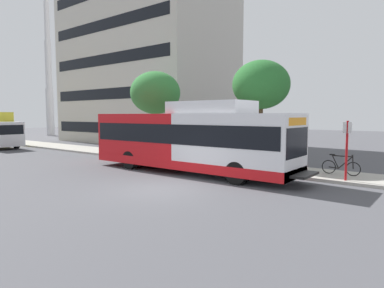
{
  "coord_description": "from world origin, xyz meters",
  "views": [
    {
      "loc": [
        -9.65,
        -9.2,
        2.98
      ],
      "look_at": [
        2.91,
        0.67,
        1.6
      ],
      "focal_mm": 31.37,
      "sensor_mm": 36.0,
      "label": 1
    }
  ],
  "objects_px": {
    "transit_bus": "(189,140)",
    "street_tree_mid_block": "(155,93)",
    "bus_stop_sign_pole": "(347,146)",
    "bicycle_parked": "(341,166)",
    "street_tree_near_stop": "(261,85)"
  },
  "relations": [
    {
      "from": "transit_bus",
      "to": "street_tree_mid_block",
      "type": "bearing_deg",
      "value": 57.9
    },
    {
      "from": "bicycle_parked",
      "to": "street_tree_near_stop",
      "type": "relative_size",
      "value": 0.29
    },
    {
      "from": "street_tree_near_stop",
      "to": "transit_bus",
      "type": "bearing_deg",
      "value": 155.49
    },
    {
      "from": "transit_bus",
      "to": "street_tree_near_stop",
      "type": "distance_m",
      "value": 5.51
    },
    {
      "from": "street_tree_near_stop",
      "to": "street_tree_mid_block",
      "type": "distance_m",
      "value": 8.09
    },
    {
      "from": "bus_stop_sign_pole",
      "to": "bicycle_parked",
      "type": "height_order",
      "value": "bus_stop_sign_pole"
    },
    {
      "from": "bus_stop_sign_pole",
      "to": "transit_bus",
      "type": "bearing_deg",
      "value": 105.8
    },
    {
      "from": "street_tree_mid_block",
      "to": "bicycle_parked",
      "type": "bearing_deg",
      "value": -92.33
    },
    {
      "from": "bicycle_parked",
      "to": "street_tree_mid_block",
      "type": "distance_m",
      "value": 13.39
    },
    {
      "from": "bus_stop_sign_pole",
      "to": "street_tree_mid_block",
      "type": "relative_size",
      "value": 0.44
    },
    {
      "from": "bus_stop_sign_pole",
      "to": "street_tree_near_stop",
      "type": "height_order",
      "value": "street_tree_near_stop"
    },
    {
      "from": "bicycle_parked",
      "to": "street_tree_mid_block",
      "type": "relative_size",
      "value": 0.3
    },
    {
      "from": "bus_stop_sign_pole",
      "to": "bicycle_parked",
      "type": "xyz_separation_m",
      "value": [
        1.33,
        0.54,
        -1.09
      ]
    },
    {
      "from": "bus_stop_sign_pole",
      "to": "street_tree_near_stop",
      "type": "bearing_deg",
      "value": 67.28
    },
    {
      "from": "transit_bus",
      "to": "street_tree_near_stop",
      "type": "xyz_separation_m",
      "value": [
        4.21,
        -1.92,
        2.99
      ]
    }
  ]
}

